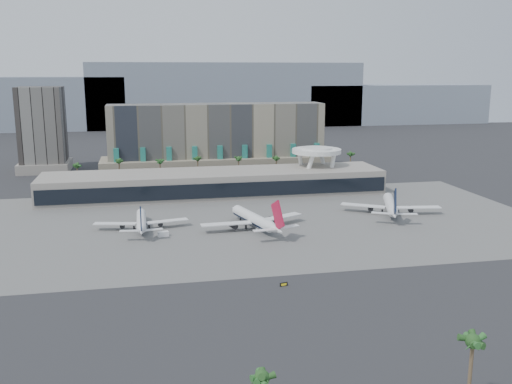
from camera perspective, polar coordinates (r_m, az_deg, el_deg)
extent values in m
plane|color=#232326|center=(184.68, 0.36, -7.44)|extent=(900.00, 900.00, 0.00)
cube|color=#5B5B59|center=(236.37, -2.37, -3.06)|extent=(260.00, 130.00, 0.06)
cube|color=gray|center=(648.04, -3.00, 9.69)|extent=(300.00, 60.00, 70.00)
cube|color=gray|center=(706.45, 13.46, 8.56)|extent=(220.00, 60.00, 45.00)
cube|color=gray|center=(350.76, -3.91, 5.38)|extent=(130.00, 22.00, 42.00)
cube|color=tan|center=(351.01, -3.83, 2.75)|extent=(140.00, 30.00, 10.00)
cube|color=#237A6B|center=(337.81, -13.75, 2.75)|extent=(3.00, 2.00, 18.00)
cube|color=#237A6B|center=(337.51, -11.21, 2.86)|extent=(3.00, 2.00, 18.00)
cube|color=#237A6B|center=(337.88, -8.66, 2.96)|extent=(3.00, 2.00, 18.00)
cube|color=#237A6B|center=(338.91, -6.13, 3.06)|extent=(3.00, 2.00, 18.00)
cube|color=#237A6B|center=(340.59, -3.61, 3.15)|extent=(3.00, 2.00, 18.00)
cube|color=#237A6B|center=(342.93, -1.12, 3.23)|extent=(3.00, 2.00, 18.00)
cube|color=#237A6B|center=(345.90, 1.32, 3.31)|extent=(3.00, 2.00, 18.00)
cube|color=#237A6B|center=(349.49, 3.73, 3.37)|extent=(3.00, 2.00, 18.00)
cube|color=#237A6B|center=(353.68, 6.08, 3.43)|extent=(3.00, 2.00, 18.00)
cube|color=black|center=(376.78, -20.57, 5.87)|extent=(26.00, 26.00, 52.00)
cube|color=#A69F92|center=(379.65, -20.31, 2.42)|extent=(30.00, 30.00, 6.00)
cube|color=#A69F92|center=(288.07, -4.12, 0.89)|extent=(170.00, 32.00, 12.00)
cube|color=black|center=(272.43, -3.68, 0.14)|extent=(168.00, 0.60, 7.00)
cube|color=black|center=(286.76, -4.14, 2.31)|extent=(170.00, 12.00, 2.50)
cylinder|color=white|center=(312.56, 6.80, 2.65)|extent=(6.98, 6.99, 21.89)
cylinder|color=white|center=(308.84, 4.56, 2.59)|extent=(6.98, 6.99, 21.89)
cylinder|color=white|center=(296.80, 5.23, 2.19)|extent=(6.98, 6.99, 21.89)
cylinder|color=white|center=(300.67, 7.56, 2.26)|extent=(6.98, 6.99, 21.89)
cylinder|color=white|center=(303.28, 6.08, 4.10)|extent=(26.00, 26.00, 2.20)
cylinder|color=white|center=(303.11, 6.08, 4.35)|extent=(16.00, 16.00, 1.20)
cylinder|color=brown|center=(322.08, -17.39, 1.56)|extent=(0.70, 0.70, 12.00)
sphere|color=#265020|center=(321.14, -17.46, 2.56)|extent=(2.80, 2.80, 2.80)
cylinder|color=brown|center=(320.49, -13.48, 1.73)|extent=(0.70, 0.70, 12.00)
sphere|color=#265020|center=(319.55, -13.53, 2.73)|extent=(2.80, 2.80, 2.80)
cylinder|color=brown|center=(320.40, -9.55, 1.89)|extent=(0.70, 0.70, 12.00)
sphere|color=#265020|center=(319.46, -9.59, 2.90)|extent=(2.80, 2.80, 2.80)
cylinder|color=brown|center=(321.72, -5.81, 2.04)|extent=(0.70, 0.70, 12.00)
sphere|color=#265020|center=(320.79, -5.83, 3.04)|extent=(2.80, 2.80, 2.80)
cylinder|color=brown|center=(324.73, -1.77, 2.19)|extent=(0.70, 0.70, 12.00)
sphere|color=#265020|center=(323.80, -1.77, 3.18)|extent=(2.80, 2.80, 2.80)
cylinder|color=brown|center=(329.08, 2.01, 2.32)|extent=(0.70, 0.70, 12.00)
sphere|color=#265020|center=(328.17, 2.02, 3.30)|extent=(2.80, 2.80, 2.80)
cylinder|color=brown|center=(334.83, 5.68, 2.44)|extent=(0.70, 0.70, 12.00)
sphere|color=#265020|center=(333.93, 5.70, 3.40)|extent=(2.80, 2.80, 2.80)
cylinder|color=brown|center=(342.25, 9.37, 2.54)|extent=(0.70, 0.70, 12.00)
sphere|color=#265020|center=(341.37, 9.40, 3.49)|extent=(2.80, 2.80, 2.80)
cylinder|color=white|center=(231.22, -11.40, -2.79)|extent=(3.72, 25.18, 3.69)
cylinder|color=black|center=(231.25, -11.40, -2.83)|extent=(3.65, 24.68, 3.62)
cone|color=white|center=(245.21, -11.42, -1.94)|extent=(3.70, 4.16, 3.69)
cone|color=white|center=(215.43, -11.39, -3.81)|extent=(3.70, 8.31, 3.69)
cube|color=white|center=(230.76, -13.92, -3.08)|extent=(17.02, 7.09, 0.32)
cube|color=white|center=(230.62, -8.87, -2.88)|extent=(17.02, 7.05, 0.32)
cylinder|color=black|center=(231.32, -13.22, -3.25)|extent=(2.04, 3.69, 2.03)
cylinder|color=black|center=(231.22, -9.56, -3.10)|extent=(2.04, 3.69, 2.03)
cube|color=black|center=(212.84, -11.44, -2.67)|extent=(0.47, 8.38, 9.72)
cube|color=white|center=(214.49, -12.50, -3.81)|extent=(7.60, 3.05, 0.23)
cube|color=white|center=(214.43, -10.28, -3.72)|extent=(7.59, 3.03, 0.23)
cylinder|color=black|center=(241.37, -11.39, -2.80)|extent=(0.46, 0.46, 1.48)
cylinder|color=black|center=(231.03, -12.11, -3.50)|extent=(0.65, 0.65, 1.48)
cylinder|color=black|center=(230.99, -10.64, -3.44)|extent=(0.65, 0.65, 1.48)
cylinder|color=white|center=(227.62, -0.34, -2.63)|extent=(11.86, 29.95, 4.37)
cylinder|color=black|center=(227.66, -0.34, -2.67)|extent=(11.63, 29.35, 4.29)
cone|color=white|center=(242.64, -2.11, -1.71)|extent=(5.49, 5.88, 4.37)
cone|color=white|center=(210.97, 1.96, -3.73)|extent=(6.75, 10.63, 4.37)
cube|color=white|center=(222.00, -3.01, -3.20)|extent=(19.87, 5.34, 0.38)
cube|color=white|center=(232.20, 2.45, -2.51)|extent=(19.54, 12.79, 0.38)
cylinder|color=black|center=(224.04, -2.29, -3.34)|extent=(3.44, 4.84, 2.41)
cylinder|color=black|center=(231.44, 1.67, -2.83)|extent=(3.44, 4.84, 2.41)
cube|color=#B21434|center=(208.10, 2.18, -2.33)|extent=(3.07, 9.74, 11.51)
cube|color=white|center=(207.68, 0.90, -3.82)|extent=(8.97, 3.43, 0.27)
cube|color=white|center=(212.20, 3.27, -3.50)|extent=(9.00, 5.61, 0.27)
cylinder|color=black|center=(238.57, -1.56, -2.70)|extent=(0.55, 0.55, 1.75)
cylinder|color=black|center=(226.01, -1.02, -3.54)|extent=(0.77, 0.77, 1.75)
cylinder|color=black|center=(228.97, 0.57, -3.33)|extent=(0.77, 0.77, 1.75)
cylinder|color=white|center=(257.89, 13.29, -1.21)|extent=(14.13, 29.07, 4.31)
cylinder|color=black|center=(257.93, 13.29, -1.25)|extent=(13.84, 28.49, 4.22)
cone|color=white|center=(274.27, 13.02, -0.41)|extent=(5.71, 6.03, 4.31)
cone|color=white|center=(239.42, 13.64, -2.17)|extent=(7.37, 10.58, 4.31)
cube|color=white|center=(256.25, 10.66, -1.33)|extent=(18.71, 13.94, 0.38)
cube|color=white|center=(258.28, 15.92, -1.48)|extent=(19.80, 6.99, 0.38)
cylinder|color=black|center=(257.17, 11.37, -1.56)|extent=(3.70, 4.86, 2.37)
cylinder|color=black|center=(258.64, 15.18, -1.67)|extent=(3.70, 4.86, 2.37)
cube|color=black|center=(236.57, 13.74, -0.95)|extent=(3.86, 9.37, 11.34)
cube|color=white|center=(237.85, 12.50, -2.07)|extent=(8.72, 6.14, 0.27)
cube|color=white|center=(238.75, 14.82, -2.14)|extent=(8.92, 4.12, 0.27)
cylinder|color=black|center=(269.70, 13.07, -1.28)|extent=(0.54, 0.54, 1.72)
cylinder|color=black|center=(257.27, 12.51, -1.90)|extent=(0.75, 0.75, 1.72)
cylinder|color=black|center=(257.86, 14.04, -1.94)|extent=(0.75, 0.75, 1.72)
cube|color=white|center=(219.31, -9.26, -4.16)|extent=(4.30, 2.80, 1.94)
cube|color=white|center=(225.28, 0.46, -3.58)|extent=(3.66, 2.24, 1.82)
cube|color=black|center=(168.61, 2.79, -9.20)|extent=(2.41, 0.88, 1.09)
cube|color=gold|center=(168.43, 2.81, -9.23)|extent=(1.71, 0.46, 0.65)
cylinder|color=black|center=(168.49, 2.50, -9.29)|extent=(0.13, 0.13, 0.65)
cylinder|color=black|center=(168.89, 3.08, -9.25)|extent=(0.13, 0.13, 0.65)
sphere|color=#265020|center=(104.51, 0.60, -18.07)|extent=(2.80, 2.80, 2.80)
cylinder|color=brown|center=(115.70, 20.61, -16.85)|extent=(0.70, 0.70, 14.41)
sphere|color=#265020|center=(112.61, 20.87, -13.76)|extent=(2.80, 2.80, 2.80)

